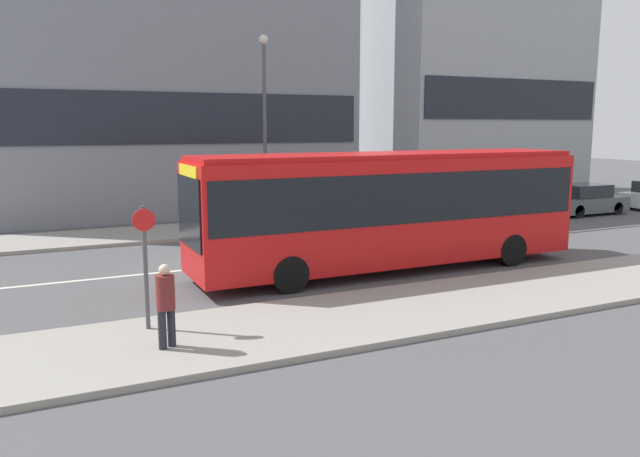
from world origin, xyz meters
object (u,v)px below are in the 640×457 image
Objects in this scene: pedestrian_near_stop at (166,301)px; street_lamp at (265,113)px; parked_car_1 at (585,200)px; parked_car_0 at (490,206)px; bus_stop_sign at (145,258)px; city_bus at (390,203)px.

pedestrian_near_stop is 14.10m from street_lamp.
parked_car_0 is at bearing 177.41° from parked_car_1.
parked_car_1 is 2.56× the size of pedestrian_near_stop.
parked_car_1 is at bearing 21.69° from bus_stop_sign.
bus_stop_sign reaches higher than pedestrian_near_stop.
street_lamp is (-9.74, 1.88, 3.97)m from parked_car_0.
parked_car_0 is at bearing 32.90° from city_bus.
street_lamp reaches higher than bus_stop_sign.
parked_car_0 is 5.44m from parked_car_1.
bus_stop_sign is at bearing -108.04° from pedestrian_near_stop.
parked_car_0 is 1.16× the size of parked_car_1.
bus_stop_sign is at bearing -151.38° from parked_car_0.
parked_car_1 reaches higher than parked_car_0.
bus_stop_sign is at bearing -160.40° from city_bus.
parked_car_0 is (8.91, 6.06, -1.29)m from city_bus.
city_bus is at bearing -157.92° from parked_car_1.
bus_stop_sign is (-7.38, -2.82, -0.36)m from city_bus.
parked_car_1 is at bearing -7.98° from street_lamp.
parked_car_1 is 15.82m from street_lamp.
pedestrian_near_stop is (-16.17, -10.13, 0.36)m from parked_car_0.
street_lamp reaches higher than parked_car_0.
street_lamp reaches higher than pedestrian_near_stop.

